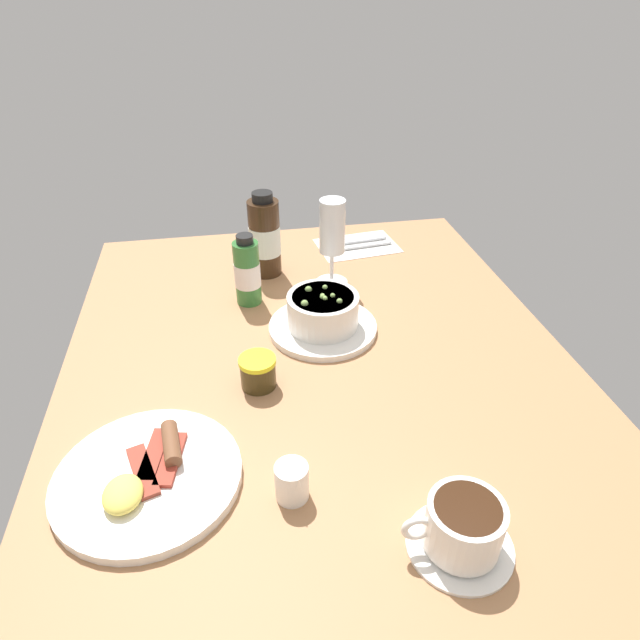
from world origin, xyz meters
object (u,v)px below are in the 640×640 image
at_px(sauce_bottle_green, 247,272).
at_px(breakfast_plate, 148,477).
at_px(coffee_cup, 463,528).
at_px(sauce_bottle_brown, 265,237).
at_px(porridge_bowl, 323,314).
at_px(cutlery_setting, 355,245).
at_px(wine_glass, 332,231).
at_px(jam_jar, 258,372).
at_px(creamer_jug, 292,482).

bearing_deg(sauce_bottle_green, breakfast_plate, 159.34).
distance_m(coffee_cup, sauce_bottle_green, 0.61).
bearing_deg(sauce_bottle_brown, porridge_bowl, -161.45).
bearing_deg(sauce_bottle_brown, cutlery_setting, -66.99).
bearing_deg(wine_glass, jam_jar, 149.70).
distance_m(cutlery_setting, breakfast_plate, 0.75).
height_order(porridge_bowl, cutlery_setting, porridge_bowl).
xyz_separation_m(wine_glass, jam_jar, (-0.30, 0.18, -0.09)).
bearing_deg(sauce_bottle_brown, jam_jar, 172.62).
height_order(cutlery_setting, sauce_bottle_brown, sauce_bottle_brown).
xyz_separation_m(cutlery_setting, creamer_jug, (-0.68, 0.24, 0.02)).
relative_size(creamer_jug, breakfast_plate, 0.23).
bearing_deg(coffee_cup, porridge_bowl, 9.25).
relative_size(wine_glass, jam_jar, 3.09).
distance_m(porridge_bowl, cutlery_setting, 0.35).
height_order(porridge_bowl, sauce_bottle_green, sauce_bottle_green).
height_order(creamer_jug, sauce_bottle_green, sauce_bottle_green).
bearing_deg(breakfast_plate, sauce_bottle_green, -20.66).
bearing_deg(coffee_cup, sauce_bottle_green, 18.80).
distance_m(jam_jar, sauce_bottle_brown, 0.37).
bearing_deg(wine_glass, porridge_bowl, 163.69).
distance_m(porridge_bowl, sauce_bottle_brown, 0.25).
height_order(cutlery_setting, breakfast_plate, breakfast_plate).
xyz_separation_m(porridge_bowl, coffee_cup, (-0.46, -0.07, 0.00)).
xyz_separation_m(sauce_bottle_brown, breakfast_plate, (-0.53, 0.20, -0.07)).
bearing_deg(sauce_bottle_green, sauce_bottle_brown, -21.68).
bearing_deg(porridge_bowl, coffee_cup, -170.75).
relative_size(coffee_cup, jam_jar, 2.30).
relative_size(porridge_bowl, creamer_jug, 3.46).
relative_size(wine_glass, breakfast_plate, 0.75).
distance_m(coffee_cup, breakfast_plate, 0.39).
distance_m(cutlery_setting, wine_glass, 0.21).
xyz_separation_m(porridge_bowl, breakfast_plate, (-0.30, 0.28, -0.02)).
height_order(porridge_bowl, sauce_bottle_brown, sauce_bottle_brown).
bearing_deg(coffee_cup, cutlery_setting, -4.54).
bearing_deg(wine_glass, sauce_bottle_green, 104.68).
bearing_deg(sauce_bottle_green, wine_glass, -75.32).
bearing_deg(sauce_bottle_green, creamer_jug, -177.57).
height_order(porridge_bowl, creamer_jug, porridge_bowl).
height_order(coffee_cup, wine_glass, wine_glass).
relative_size(porridge_bowl, sauce_bottle_green, 1.38).
bearing_deg(jam_jar, sauce_bottle_green, -0.71).
bearing_deg(coffee_cup, creamer_jug, 59.60).
bearing_deg(creamer_jug, jam_jar, 6.05).
distance_m(porridge_bowl, wine_glass, 0.19).
relative_size(coffee_cup, sauce_bottle_brown, 0.75).
bearing_deg(sauce_bottle_green, porridge_bowl, -135.03).
height_order(porridge_bowl, jam_jar, porridge_bowl).
distance_m(sauce_bottle_green, breakfast_plate, 0.45).
bearing_deg(cutlery_setting, creamer_jug, 160.57).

